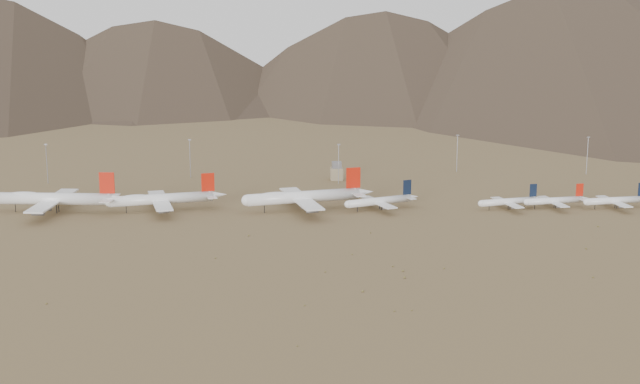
{
  "coord_description": "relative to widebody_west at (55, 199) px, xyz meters",
  "views": [
    {
      "loc": [
        -24.45,
        -448.76,
        115.21
      ],
      "look_at": [
        12.17,
        30.0,
        11.51
      ],
      "focal_mm": 50.0,
      "sensor_mm": 36.0,
      "label": 1
    }
  ],
  "objects": [
    {
      "name": "mast_centre",
      "position": [
        163.8,
        67.61,
        6.27
      ],
      "size": [
        2.0,
        0.6,
        25.7
      ],
      "color": "gray",
      "rests_on": "ground"
    },
    {
      "name": "control_tower",
      "position": [
        163.72,
        79.51,
        -2.62
      ],
      "size": [
        8.0,
        8.0,
        12.0
      ],
      "color": "gray",
      "rests_on": "ground"
    },
    {
      "name": "mast_far_west",
      "position": [
        -22.27,
        82.18,
        6.27
      ],
      "size": [
        2.0,
        0.6,
        25.7
      ],
      "color": "gray",
      "rests_on": "ground"
    },
    {
      "name": "mast_far_east",
      "position": [
        333.65,
        85.32,
        6.27
      ],
      "size": [
        2.0,
        0.6,
        25.7
      ],
      "color": "gray",
      "rests_on": "ground"
    },
    {
      "name": "widebody_centre",
      "position": [
        58.59,
        -0.35,
        -1.01
      ],
      "size": [
        66.84,
        52.38,
        20.09
      ],
      "rotation": [
        0.0,
        0.0,
        0.2
      ],
      "color": "white",
      "rests_on": "ground"
    },
    {
      "name": "ground",
      "position": [
        133.72,
        -40.49,
        -7.93
      ],
      "size": [
        3000.0,
        3000.0,
        0.0
      ],
      "primitive_type": "plane",
      "color": "olive",
      "rests_on": "ground"
    },
    {
      "name": "narrowbody_a",
      "position": [
        180.56,
        -6.54,
        -2.89
      ],
      "size": [
        44.83,
        33.57,
        15.53
      ],
      "rotation": [
        0.0,
        0.0,
        0.36
      ],
      "color": "white",
      "rests_on": "ground"
    },
    {
      "name": "mast_west",
      "position": [
        67.8,
        94.71,
        6.27
      ],
      "size": [
        2.0,
        0.6,
        25.7
      ],
      "color": "gray",
      "rests_on": "ground"
    },
    {
      "name": "desert_scrub",
      "position": [
        164.27,
        -131.16,
        -7.62
      ],
      "size": [
        425.09,
        164.89,
        0.86
      ],
      "color": "olive",
      "rests_on": "ground"
    },
    {
      "name": "narrowbody_d",
      "position": [
        313.99,
        -13.3,
        -3.37
      ],
      "size": [
        42.43,
        30.85,
        14.06
      ],
      "rotation": [
        0.0,
        0.0,
        0.14
      ],
      "color": "white",
      "rests_on": "ground"
    },
    {
      "name": "narrowbody_c",
      "position": [
        279.71,
        -10.19,
        -3.58
      ],
      "size": [
        40.41,
        29.41,
        13.4
      ],
      "rotation": [
        0.0,
        0.0,
        0.15
      ],
      "color": "white",
      "rests_on": "ground"
    },
    {
      "name": "widebody_west",
      "position": [
        0.0,
        0.0,
        0.0
      ],
      "size": [
        77.21,
        59.97,
        23.01
      ],
      "rotation": [
        0.0,
        0.0,
        -0.13
      ],
      "color": "white",
      "rests_on": "ground"
    },
    {
      "name": "widebody_east",
      "position": [
        137.28,
        -5.11,
        -0.08
      ],
      "size": [
        75.65,
        59.39,
        22.78
      ],
      "rotation": [
        0.0,
        0.0,
        0.21
      ],
      "color": "white",
      "rests_on": "ground"
    },
    {
      "name": "narrowbody_b",
      "position": [
        253.16,
        -10.51,
        -3.56
      ],
      "size": [
        40.17,
        29.54,
        13.47
      ],
      "rotation": [
        0.0,
        0.0,
        0.23
      ],
      "color": "white",
      "rests_on": "ground"
    },
    {
      "name": "mast_east",
      "position": [
        248.31,
        100.82,
        6.27
      ],
      "size": [
        2.0,
        0.6,
        25.7
      ],
      "color": "gray",
      "rests_on": "ground"
    }
  ]
}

